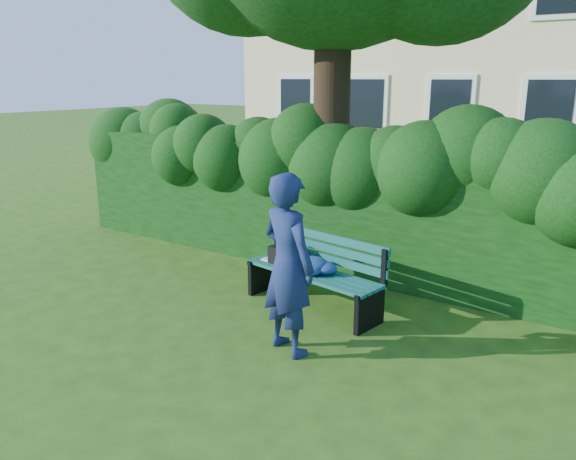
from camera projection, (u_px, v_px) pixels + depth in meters
The scene contains 4 objects.
ground at pixel (259, 320), 6.52m from camera, with size 80.00×80.00×0.00m, color #284814.
hedge at pixel (350, 209), 8.04m from camera, with size 10.00×1.00×1.80m.
park_bench at pixel (310, 267), 6.80m from camera, with size 1.86×0.84×0.89m.
man_reading at pixel (288, 265), 5.56m from camera, with size 0.68×0.44×1.86m, color navy.
Camera 1 is at (3.63, -4.81, 2.73)m, focal length 35.00 mm.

